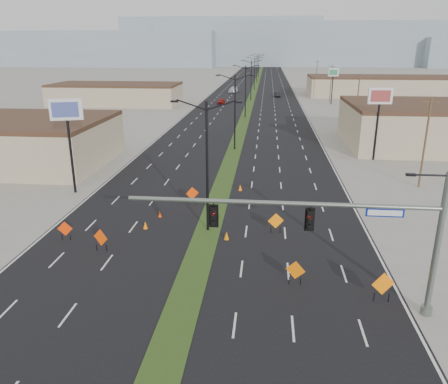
# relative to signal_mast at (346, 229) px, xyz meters

# --- Properties ---
(ground) EXTENTS (600.00, 600.00, 0.00)m
(ground) POSITION_rel_signal_mast_xyz_m (-8.56, -2.00, -4.79)
(ground) COLOR gray
(ground) RESTS_ON ground
(road_surface) EXTENTS (25.00, 400.00, 0.02)m
(road_surface) POSITION_rel_signal_mast_xyz_m (-8.56, 98.00, -4.79)
(road_surface) COLOR black
(road_surface) RESTS_ON ground
(median_strip) EXTENTS (2.00, 400.00, 0.04)m
(median_strip) POSITION_rel_signal_mast_xyz_m (-8.56, 98.00, -4.79)
(median_strip) COLOR #284619
(median_strip) RESTS_ON ground
(building_sw_far) EXTENTS (30.00, 14.00, 4.50)m
(building_sw_far) POSITION_rel_signal_mast_xyz_m (-40.56, 83.00, -2.54)
(building_sw_far) COLOR tan
(building_sw_far) RESTS_ON ground
(building_se_far) EXTENTS (44.00, 16.00, 5.00)m
(building_se_far) POSITION_rel_signal_mast_xyz_m (29.44, 108.00, -2.29)
(building_se_far) COLOR tan
(building_se_far) RESTS_ON ground
(mesa_west) EXTENTS (180.00, 50.00, 22.00)m
(mesa_west) POSITION_rel_signal_mast_xyz_m (-128.56, 278.00, 6.21)
(mesa_west) COLOR #8193A0
(mesa_west) RESTS_ON ground
(mesa_center) EXTENTS (220.00, 50.00, 28.00)m
(mesa_center) POSITION_rel_signal_mast_xyz_m (31.44, 298.00, 9.21)
(mesa_center) COLOR #8193A0
(mesa_center) RESTS_ON ground
(mesa_backdrop) EXTENTS (140.00, 50.00, 32.00)m
(mesa_backdrop) POSITION_rel_signal_mast_xyz_m (-38.56, 318.00, 11.21)
(mesa_backdrop) COLOR #8193A0
(mesa_backdrop) RESTS_ON ground
(signal_mast) EXTENTS (16.30, 0.60, 8.00)m
(signal_mast) POSITION_rel_signal_mast_xyz_m (0.00, 0.00, 0.00)
(signal_mast) COLOR slate
(signal_mast) RESTS_ON ground
(streetlight_0) EXTENTS (5.15, 0.24, 10.02)m
(streetlight_0) POSITION_rel_signal_mast_xyz_m (-8.56, 10.00, 0.63)
(streetlight_0) COLOR black
(streetlight_0) RESTS_ON ground
(streetlight_1) EXTENTS (5.15, 0.24, 10.02)m
(streetlight_1) POSITION_rel_signal_mast_xyz_m (-8.56, 38.00, 0.63)
(streetlight_1) COLOR black
(streetlight_1) RESTS_ON ground
(streetlight_2) EXTENTS (5.15, 0.24, 10.02)m
(streetlight_2) POSITION_rel_signal_mast_xyz_m (-8.56, 66.00, 0.63)
(streetlight_2) COLOR black
(streetlight_2) RESTS_ON ground
(streetlight_3) EXTENTS (5.15, 0.24, 10.02)m
(streetlight_3) POSITION_rel_signal_mast_xyz_m (-8.56, 94.00, 0.63)
(streetlight_3) COLOR black
(streetlight_3) RESTS_ON ground
(streetlight_4) EXTENTS (5.15, 0.24, 10.02)m
(streetlight_4) POSITION_rel_signal_mast_xyz_m (-8.56, 122.00, 0.63)
(streetlight_4) COLOR black
(streetlight_4) RESTS_ON ground
(streetlight_5) EXTENTS (5.15, 0.24, 10.02)m
(streetlight_5) POSITION_rel_signal_mast_xyz_m (-8.56, 150.00, 0.63)
(streetlight_5) COLOR black
(streetlight_5) RESTS_ON ground
(streetlight_6) EXTENTS (5.15, 0.24, 10.02)m
(streetlight_6) POSITION_rel_signal_mast_xyz_m (-8.56, 178.00, 0.63)
(streetlight_6) COLOR black
(streetlight_6) RESTS_ON ground
(utility_pole_0) EXTENTS (1.60, 0.20, 9.00)m
(utility_pole_0) POSITION_rel_signal_mast_xyz_m (11.44, 23.00, -0.12)
(utility_pole_0) COLOR #4C3823
(utility_pole_0) RESTS_ON ground
(utility_pole_1) EXTENTS (1.60, 0.20, 9.00)m
(utility_pole_1) POSITION_rel_signal_mast_xyz_m (11.44, 58.00, -0.12)
(utility_pole_1) COLOR #4C3823
(utility_pole_1) RESTS_ON ground
(utility_pole_2) EXTENTS (1.60, 0.20, 9.00)m
(utility_pole_2) POSITION_rel_signal_mast_xyz_m (11.44, 93.00, -0.12)
(utility_pole_2) COLOR #4C3823
(utility_pole_2) RESTS_ON ground
(utility_pole_3) EXTENTS (1.60, 0.20, 9.00)m
(utility_pole_3) POSITION_rel_signal_mast_xyz_m (11.44, 128.00, -0.12)
(utility_pole_3) COLOR #4C3823
(utility_pole_3) RESTS_ON ground
(car_left) EXTENTS (1.74, 3.92, 1.31)m
(car_left) POSITION_rel_signal_mast_xyz_m (-15.39, 86.18, -4.14)
(car_left) COLOR maroon
(car_left) RESTS_ON ground
(car_mid) EXTENTS (1.62, 4.13, 1.34)m
(car_mid) POSITION_rel_signal_mast_xyz_m (-1.53, 103.24, -4.12)
(car_mid) COLOR black
(car_mid) RESTS_ON ground
(car_far) EXTENTS (2.72, 5.71, 1.61)m
(car_far) POSITION_rel_signal_mast_xyz_m (-14.60, 113.25, -3.99)
(car_far) COLOR silver
(car_far) RESTS_ON ground
(construction_sign_0) EXTENTS (1.11, 0.18, 1.48)m
(construction_sign_0) POSITION_rel_signal_mast_xyz_m (-18.81, 7.15, -3.92)
(construction_sign_0) COLOR #F23405
(construction_sign_0) RESTS_ON ground
(construction_sign_1) EXTENTS (1.15, 0.56, 1.66)m
(construction_sign_1) POSITION_rel_signal_mast_xyz_m (-15.52, 5.66, -3.81)
(construction_sign_1) COLOR #EF4105
(construction_sign_1) RESTS_ON ground
(construction_sign_2) EXTENTS (1.10, 0.53, 1.59)m
(construction_sign_2) POSITION_rel_signal_mast_xyz_m (-10.76, 15.86, -3.86)
(construction_sign_2) COLOR #E93C04
(construction_sign_2) RESTS_ON ground
(construction_sign_3) EXTENTS (1.21, 0.28, 1.64)m
(construction_sign_3) POSITION_rel_signal_mast_xyz_m (-3.29, 9.98, -3.83)
(construction_sign_3) COLOR orange
(construction_sign_3) RESTS_ON ground
(construction_sign_4) EXTENTS (1.34, 0.40, 1.84)m
(construction_sign_4) POSITION_rel_signal_mast_xyz_m (2.53, 1.00, -3.70)
(construction_sign_4) COLOR orange
(construction_sign_4) RESTS_ON ground
(construction_sign_5) EXTENTS (1.14, 0.36, 1.57)m
(construction_sign_5) POSITION_rel_signal_mast_xyz_m (-2.23, 2.41, -3.87)
(construction_sign_5) COLOR #E36604
(construction_sign_5) RESTS_ON ground
(cone_0) EXTENTS (0.44, 0.44, 0.61)m
(cone_0) POSITION_rel_signal_mast_xyz_m (-13.50, 9.79, -4.49)
(cone_0) COLOR orange
(cone_0) RESTS_ON ground
(cone_1) EXTENTS (0.48, 0.48, 0.64)m
(cone_1) POSITION_rel_signal_mast_xyz_m (-6.94, 8.41, -4.47)
(cone_1) COLOR orange
(cone_1) RESTS_ON ground
(cone_2) EXTENTS (0.38, 0.38, 0.63)m
(cone_2) POSITION_rel_signal_mast_xyz_m (-6.64, 19.99, -4.48)
(cone_2) COLOR #F46705
(cone_2) RESTS_ON ground
(cone_3) EXTENTS (0.39, 0.39, 0.54)m
(cone_3) POSITION_rel_signal_mast_xyz_m (-12.95, 12.34, -4.52)
(cone_3) COLOR #FF3705
(cone_3) RESTS_ON ground
(pole_sign_west) EXTENTS (2.92, 1.28, 9.10)m
(pole_sign_west) POSITION_rel_signal_mast_xyz_m (-22.78, 17.90, 2.61)
(pole_sign_west) COLOR black
(pole_sign_west) RESTS_ON ground
(pole_sign_east_near) EXTENTS (2.92, 0.57, 8.90)m
(pole_sign_east_near) POSITION_rel_signal_mast_xyz_m (9.33, 33.94, 2.44)
(pole_sign_east_near) COLOR black
(pole_sign_east_near) RESTS_ON ground
(pole_sign_east_far) EXTENTS (2.66, 1.46, 8.47)m
(pole_sign_east_far) POSITION_rel_signal_mast_xyz_m (11.19, 88.15, 2.05)
(pole_sign_east_far) COLOR black
(pole_sign_east_far) RESTS_ON ground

